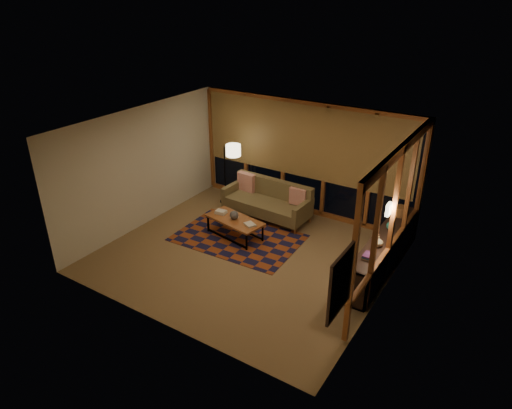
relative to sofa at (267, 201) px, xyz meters
The scene contains 21 objects.
floor 1.80m from the sofa, 72.04° to the right, with size 5.50×5.00×0.01m, color #8B664C.
ceiling 2.87m from the sofa, 72.04° to the right, with size 5.50×5.00×0.01m, color white.
walls 1.98m from the sofa, 72.04° to the right, with size 5.51×5.01×2.70m.
window_wall_back 1.32m from the sofa, 54.76° to the left, with size 5.30×0.16×2.60m, color #9B4B1F, non-canonical shape.
window_wall_right 3.52m from the sofa, 18.31° to the right, with size 0.16×3.70×2.60m, color #9B4B1F, non-canonical shape.
wall_art 4.90m from the sofa, 47.25° to the right, with size 0.06×0.74×0.94m, color red, non-canonical shape.
wall_sconce 3.57m from the sofa, 21.04° to the right, with size 0.12×0.18×0.22m, color #F5E4AE, non-canonical shape.
sofa is the anchor object (origin of this frame).
pillow_left 0.80m from the sofa, 161.01° to the left, with size 0.46×0.15×0.46m, color red, non-canonical shape.
pillow_right 0.77m from the sofa, 14.66° to the left, with size 0.39×0.13×0.39m, color red, non-canonical shape.
area_rug 1.27m from the sofa, 89.89° to the right, with size 2.65×1.77×0.01m, color brown.
coffee_table 1.20m from the sofa, 94.64° to the right, with size 1.30×0.59×0.43m, color #9B4B1F, non-canonical shape.
book_stack_a 1.24m from the sofa, 113.95° to the right, with size 0.23×0.19×0.07m, color beige, non-canonical shape.
book_stack_b 1.29m from the sofa, 74.43° to the right, with size 0.24×0.19×0.05m, color beige, non-canonical shape.
ceramic_pot 1.19m from the sofa, 95.10° to the right, with size 0.19×0.19×0.19m, color black.
floor_lamp 1.38m from the sofa, behind, with size 0.54×0.35×1.63m, color black, non-canonical shape.
bookshelf 3.10m from the sofa, 12.39° to the right, with size 0.40×2.96×0.74m, color black, non-canonical shape.
basket 3.05m from the sofa, ahead, with size 0.26×0.26×0.20m, color #AD6D3E.
teal_bowl 3.08m from the sofa, ahead, with size 0.16×0.16×0.16m, color #24756F.
vase 3.26m from the sofa, 20.61° to the right, with size 0.19×0.19×0.20m, color tan.
shelf_book_stack 3.45m from the sofa, 27.87° to the right, with size 0.19×0.27×0.08m, color beige, non-canonical shape.
Camera 1 is at (4.43, -6.64, 5.01)m, focal length 32.00 mm.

